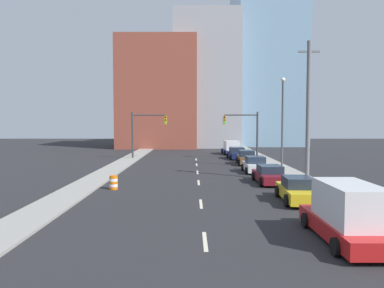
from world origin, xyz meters
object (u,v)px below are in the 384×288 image
object	(u,v)px
traffic_barrel	(115,182)
street_lamp	(284,117)
sedan_brown	(248,158)
sedan_maroon	(271,175)
sedan_yellow	(299,190)
sedan_navy	(238,154)
box_truck_blue	(232,148)
box_truck_red	(349,214)
sedan_white	(256,165)
traffic_signal_left	(144,128)
utility_pole_right_mid	(309,111)
traffic_signal_right	(248,128)

from	to	relation	value
traffic_barrel	street_lamp	distance (m)	18.94
sedan_brown	sedan_maroon	bearing A→B (deg)	-87.65
street_lamp	sedan_yellow	distance (m)	16.33
sedan_yellow	sedan_navy	world-z (taller)	sedan_navy
box_truck_blue	street_lamp	bearing A→B (deg)	-81.62
sedan_navy	box_truck_blue	bearing A→B (deg)	87.23
street_lamp	sedan_navy	bearing A→B (deg)	108.40
traffic_barrel	box_truck_red	bearing A→B (deg)	-44.60
sedan_yellow	sedan_brown	bearing A→B (deg)	92.97
sedan_maroon	sedan_white	xyz separation A→B (m)	(-0.07, 6.18, 0.04)
traffic_barrel	sedan_brown	xyz separation A→B (m)	(11.37, 15.40, 0.22)
traffic_signal_left	sedan_yellow	size ratio (longest dim) A/B	1.30
utility_pole_right_mid	box_truck_blue	xyz separation A→B (m)	(-3.09, 25.44, -4.54)
box_truck_blue	sedan_yellow	bearing A→B (deg)	-91.75
box_truck_red	sedan_navy	bearing A→B (deg)	90.83
street_lamp	sedan_maroon	world-z (taller)	street_lamp
traffic_signal_left	sedan_white	world-z (taller)	traffic_signal_left
traffic_barrel	sedan_maroon	xyz separation A→B (m)	(11.28, 2.68, 0.15)
traffic_barrel	street_lamp	bearing A→B (deg)	38.76
traffic_signal_left	sedan_yellow	distance (m)	28.47
traffic_signal_left	sedan_maroon	size ratio (longest dim) A/B	1.26
sedan_yellow	sedan_white	distance (m)	12.83
box_truck_red	sedan_maroon	distance (m)	13.91
street_lamp	traffic_barrel	bearing A→B (deg)	-141.24
sedan_white	sedan_navy	xyz separation A→B (m)	(-0.19, 12.52, 0.00)
sedan_maroon	sedan_brown	xyz separation A→B (m)	(0.10, 12.72, 0.08)
sedan_white	traffic_signal_right	bearing A→B (deg)	85.06
sedan_brown	utility_pole_right_mid	bearing A→B (deg)	-74.72
sedan_brown	box_truck_blue	xyz separation A→B (m)	(-0.32, 12.91, 0.23)
traffic_signal_right	utility_pole_right_mid	distance (m)	18.81
traffic_signal_left	sedan_white	distance (m)	17.73
traffic_barrel	box_truck_red	world-z (taller)	box_truck_red
traffic_barrel	sedan_navy	distance (m)	24.05
utility_pole_right_mid	sedan_brown	distance (m)	13.70
street_lamp	sedan_white	bearing A→B (deg)	-139.72
utility_pole_right_mid	street_lamp	bearing A→B (deg)	88.97
street_lamp	traffic_signal_right	bearing A→B (deg)	101.31
traffic_signal_left	box_truck_red	size ratio (longest dim) A/B	1.05
street_lamp	sedan_white	distance (m)	6.06
sedan_yellow	sedan_brown	size ratio (longest dim) A/B	0.95
sedan_white	box_truck_blue	world-z (taller)	box_truck_blue
sedan_navy	traffic_signal_left	bearing A→B (deg)	176.92
sedan_brown	sedan_navy	bearing A→B (deg)	96.21
sedan_maroon	sedan_brown	size ratio (longest dim) A/B	0.97
traffic_signal_left	utility_pole_right_mid	xyz separation A→B (m)	(14.94, -18.65, 1.61)
box_truck_red	sedan_navy	world-z (taller)	box_truck_red
traffic_signal_right	sedan_yellow	world-z (taller)	traffic_signal_right
traffic_barrel	box_truck_red	size ratio (longest dim) A/B	0.17
traffic_barrel	sedan_white	world-z (taller)	sedan_white
sedan_yellow	sedan_navy	size ratio (longest dim) A/B	0.96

